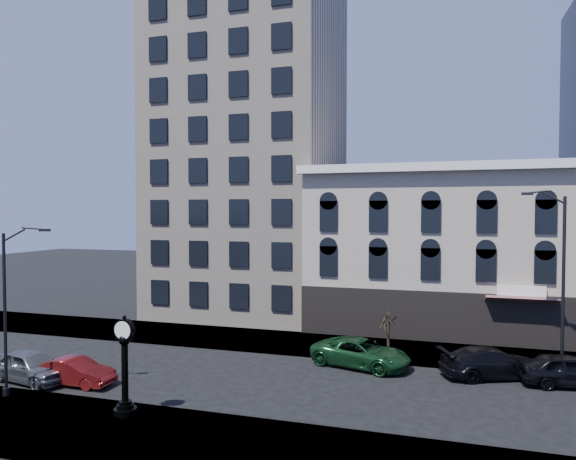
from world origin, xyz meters
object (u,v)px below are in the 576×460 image
(car_near_b, at_px, (75,372))
(street_clock, at_px, (125,370))
(street_lamp_near, at_px, (17,266))
(car_near_a, at_px, (30,366))

(car_near_b, bearing_deg, street_clock, -119.77)
(street_lamp_near, xyz_separation_m, car_near_a, (-1.30, 2.05, -5.63))
(street_lamp_near, relative_size, car_near_b, 1.98)
(street_clock, bearing_deg, street_lamp_near, 174.91)
(car_near_b, bearing_deg, car_near_a, 95.82)
(street_clock, distance_m, car_near_a, 8.24)
(street_lamp_near, height_order, car_near_b, street_lamp_near)
(street_clock, distance_m, street_lamp_near, 7.76)
(street_clock, relative_size, car_near_b, 1.04)
(car_near_a, height_order, car_near_b, car_near_a)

